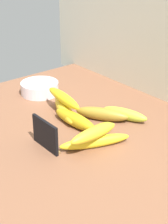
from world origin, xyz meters
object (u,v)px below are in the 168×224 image
(banana_1, at_px, (64,110))
(chalkboard_sign, at_px, (46,136))
(banana_2, at_px, (95,142))
(banana_6, at_px, (94,133))
(fruit_bowl, at_px, (40,88))
(banana_0, at_px, (75,120))
(banana_4, at_px, (93,134))
(banana_3, at_px, (125,114))
(banana_7, at_px, (63,98))
(banana_5, at_px, (102,114))

(banana_1, bearing_deg, chalkboard_sign, -51.10)
(banana_2, bearing_deg, banana_6, -59.13)
(fruit_bowl, bearing_deg, banana_1, -10.01)
(banana_0, distance_m, banana_1, 0.08)
(fruit_bowl, bearing_deg, chalkboard_sign, -30.44)
(banana_2, relative_size, banana_6, 1.30)
(banana_4, relative_size, banana_6, 1.04)
(fruit_bowl, bearing_deg, banana_0, -10.68)
(banana_1, relative_size, banana_3, 1.29)
(banana_3, distance_m, banana_7, 0.20)
(banana_0, bearing_deg, banana_7, 166.26)
(banana_6, distance_m, banana_7, 0.23)
(banana_0, relative_size, banana_2, 0.86)
(chalkboard_sign, xyz_separation_m, banana_2, (0.08, 0.11, -0.02))
(banana_5, distance_m, banana_6, 0.18)
(chalkboard_sign, relative_size, banana_6, 0.71)
(chalkboard_sign, distance_m, banana_2, 0.14)
(banana_0, relative_size, banana_1, 0.89)
(fruit_bowl, height_order, banana_6, banana_6)
(banana_2, relative_size, banana_4, 1.24)
(banana_6, bearing_deg, banana_5, 130.84)
(banana_4, bearing_deg, banana_7, 170.22)
(fruit_bowl, height_order, banana_4, fruit_bowl)
(banana_5, bearing_deg, banana_6, -49.16)
(fruit_bowl, xyz_separation_m, banana_0, (0.28, -0.05, -0.00))
(banana_3, height_order, banana_7, banana_7)
(banana_5, relative_size, banana_7, 0.91)
(banana_1, xyz_separation_m, banana_5, (0.10, 0.07, -0.00))
(banana_0, height_order, banana_3, banana_0)
(banana_1, xyz_separation_m, banana_4, (0.18, -0.03, -0.00))
(banana_3, bearing_deg, banana_7, -139.75)
(chalkboard_sign, distance_m, banana_6, 0.13)
(banana_6, relative_size, banana_7, 0.84)
(banana_5, bearing_deg, banana_0, -103.82)
(banana_7, bearing_deg, banana_5, 32.59)
(banana_4, bearing_deg, fruit_bowl, 170.47)
(chalkboard_sign, bearing_deg, banana_5, 96.70)
(banana_3, height_order, banana_6, banana_6)
(fruit_bowl, relative_size, banana_1, 0.70)
(fruit_bowl, height_order, banana_0, fruit_bowl)
(fruit_bowl, distance_m, banana_6, 0.42)
(banana_0, relative_size, banana_3, 1.15)
(banana_4, bearing_deg, banana_5, 127.47)
(banana_1, relative_size, banana_5, 1.15)
(banana_0, xyz_separation_m, banana_6, (0.14, -0.04, 0.03))
(fruit_bowl, bearing_deg, banana_5, 7.23)
(banana_0, distance_m, banana_7, 0.10)
(banana_2, bearing_deg, banana_3, 109.82)
(banana_4, bearing_deg, banana_1, 171.02)
(chalkboard_sign, height_order, banana_7, chalkboard_sign)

